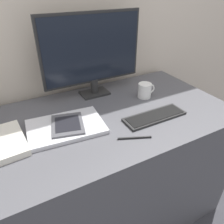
# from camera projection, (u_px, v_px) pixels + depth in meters

# --- Properties ---
(wall_back) EXTENTS (3.60, 0.05, 2.40)m
(wall_back) POSITION_uv_depth(u_px,v_px,m) (61.00, 10.00, 1.16)
(wall_back) COLOR beige
(wall_back) RESTS_ON ground_plane
(desk) EXTENTS (1.40, 0.72, 0.75)m
(desk) POSITION_uv_depth(u_px,v_px,m) (99.00, 171.00, 1.28)
(desk) COLOR #4C4C51
(desk) RESTS_ON ground_plane
(monitor) EXTENTS (0.57, 0.11, 0.46)m
(monitor) POSITION_uv_depth(u_px,v_px,m) (93.00, 52.00, 1.18)
(monitor) COLOR #262626
(monitor) RESTS_ON desk
(keyboard) EXTENTS (0.32, 0.11, 0.01)m
(keyboard) POSITION_uv_depth(u_px,v_px,m) (155.00, 116.00, 1.08)
(keyboard) COLOR #282828
(keyboard) RESTS_ON desk
(laptop) EXTENTS (0.36, 0.26, 0.02)m
(laptop) POSITION_uv_depth(u_px,v_px,m) (66.00, 127.00, 1.00)
(laptop) COLOR #BCBCC1
(laptop) RESTS_ON desk
(ereader) EXTENTS (0.18, 0.21, 0.01)m
(ereader) POSITION_uv_depth(u_px,v_px,m) (68.00, 124.00, 0.99)
(ereader) COLOR #4C4C51
(ereader) RESTS_ON laptop
(notebook) EXTENTS (0.17, 0.26, 0.03)m
(notebook) POSITION_uv_depth(u_px,v_px,m) (4.00, 142.00, 0.90)
(notebook) COLOR silver
(notebook) RESTS_ON desk
(coffee_mug) EXTENTS (0.11, 0.08, 0.08)m
(coffee_mug) POSITION_uv_depth(u_px,v_px,m) (145.00, 90.00, 1.25)
(coffee_mug) COLOR white
(coffee_mug) RESTS_ON desk
(pen) EXTENTS (0.14, 0.07, 0.01)m
(pen) POSITION_uv_depth(u_px,v_px,m) (135.00, 138.00, 0.94)
(pen) COLOR black
(pen) RESTS_ON desk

